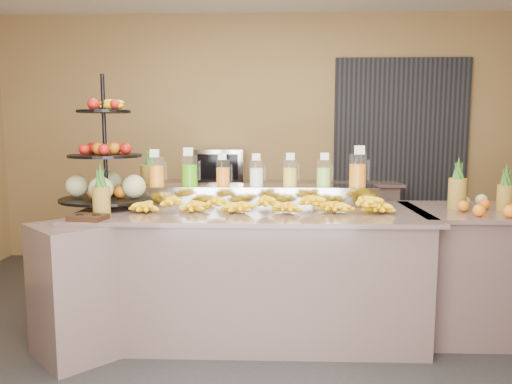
{
  "coord_description": "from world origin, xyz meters",
  "views": [
    {
      "loc": [
        0.15,
        -3.27,
        1.52
      ],
      "look_at": [
        0.03,
        0.3,
        1.07
      ],
      "focal_mm": 35.0,
      "sensor_mm": 36.0,
      "label": 1
    }
  ],
  "objects_px": {
    "right_fruit_pile": "(483,202)",
    "banana_heap": "(265,201)",
    "fruit_stand": "(113,174)",
    "oven_warmer": "(220,165)",
    "condiment_caddy": "(88,217)",
    "pitcher_tray": "(256,195)"
  },
  "relations": [
    {
      "from": "right_fruit_pile",
      "to": "banana_heap",
      "type": "bearing_deg",
      "value": -178.53
    },
    {
      "from": "fruit_stand",
      "to": "right_fruit_pile",
      "type": "height_order",
      "value": "fruit_stand"
    },
    {
      "from": "fruit_stand",
      "to": "oven_warmer",
      "type": "height_order",
      "value": "fruit_stand"
    },
    {
      "from": "condiment_caddy",
      "to": "fruit_stand",
      "type": "bearing_deg",
      "value": 91.44
    },
    {
      "from": "fruit_stand",
      "to": "pitcher_tray",
      "type": "bearing_deg",
      "value": 5.93
    },
    {
      "from": "pitcher_tray",
      "to": "oven_warmer",
      "type": "xyz_separation_m",
      "value": [
        -0.46,
        1.67,
        0.11
      ]
    },
    {
      "from": "right_fruit_pile",
      "to": "oven_warmer",
      "type": "relative_size",
      "value": 0.78
    },
    {
      "from": "pitcher_tray",
      "to": "condiment_caddy",
      "type": "bearing_deg",
      "value": -147.29
    },
    {
      "from": "oven_warmer",
      "to": "banana_heap",
      "type": "bearing_deg",
      "value": -75.01
    },
    {
      "from": "banana_heap",
      "to": "fruit_stand",
      "type": "bearing_deg",
      "value": 170.54
    },
    {
      "from": "banana_heap",
      "to": "oven_warmer",
      "type": "relative_size",
      "value": 3.52
    },
    {
      "from": "right_fruit_pile",
      "to": "pitcher_tray",
      "type": "bearing_deg",
      "value": 170.52
    },
    {
      "from": "fruit_stand",
      "to": "condiment_caddy",
      "type": "bearing_deg",
      "value": -88.91
    },
    {
      "from": "pitcher_tray",
      "to": "condiment_caddy",
      "type": "distance_m",
      "value": 1.28
    },
    {
      "from": "banana_heap",
      "to": "right_fruit_pile",
      "type": "xyz_separation_m",
      "value": [
        1.56,
        0.04,
        -0.0
      ]
    },
    {
      "from": "fruit_stand",
      "to": "banana_heap",
      "type": "bearing_deg",
      "value": -9.8
    },
    {
      "from": "oven_warmer",
      "to": "fruit_stand",
      "type": "bearing_deg",
      "value": -109.33
    },
    {
      "from": "oven_warmer",
      "to": "condiment_caddy",
      "type": "bearing_deg",
      "value": -104.58
    },
    {
      "from": "banana_heap",
      "to": "right_fruit_pile",
      "type": "height_order",
      "value": "right_fruit_pile"
    },
    {
      "from": "condiment_caddy",
      "to": "oven_warmer",
      "type": "xyz_separation_m",
      "value": [
        0.61,
        2.36,
        0.16
      ]
    },
    {
      "from": "pitcher_tray",
      "to": "right_fruit_pile",
      "type": "bearing_deg",
      "value": -9.48
    },
    {
      "from": "condiment_caddy",
      "to": "oven_warmer",
      "type": "distance_m",
      "value": 2.44
    }
  ]
}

